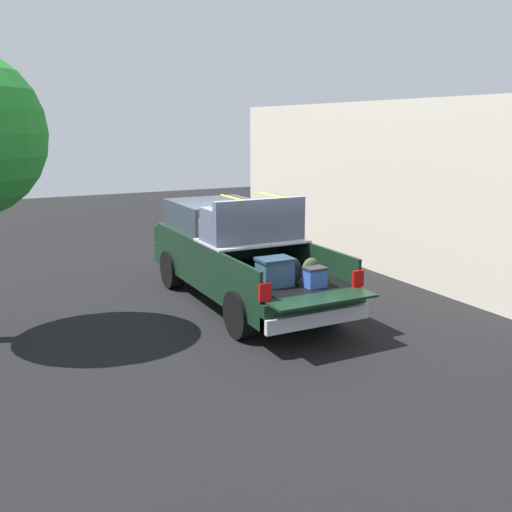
{
  "coord_description": "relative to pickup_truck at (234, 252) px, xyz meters",
  "views": [
    {
      "loc": [
        -10.16,
        4.9,
        3.55
      ],
      "look_at": [
        -0.6,
        0.0,
        1.1
      ],
      "focal_mm": 40.67,
      "sensor_mm": 36.0,
      "label": 1
    }
  ],
  "objects": [
    {
      "name": "building_facade",
      "position": [
        1.54,
        -4.19,
        1.06
      ],
      "size": [
        11.45,
        0.36,
        4.09
      ],
      "primitive_type": "cube",
      "color": "beige",
      "rests_on": "ground_plane"
    },
    {
      "name": "pickup_truck",
      "position": [
        0.0,
        0.0,
        0.0
      ],
      "size": [
        6.05,
        2.06,
        2.23
      ],
      "color": "black",
      "rests_on": "ground_plane"
    },
    {
      "name": "ground_plane",
      "position": [
        -0.38,
        -0.0,
        -0.98
      ],
      "size": [
        40.0,
        40.0,
        0.0
      ],
      "primitive_type": "plane",
      "color": "black"
    }
  ]
}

